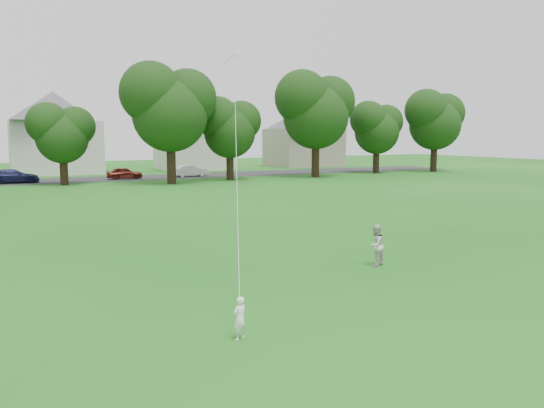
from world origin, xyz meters
TOP-DOWN VIEW (x-y plane):
  - ground at (0.00, 0.00)m, footprint 160.00×160.00m
  - street at (0.00, 42.00)m, footprint 90.00×7.00m
  - toddler at (-1.93, -1.53)m, footprint 0.39×0.32m
  - older_boy at (4.60, 2.18)m, footprint 0.81×0.73m
  - kite at (0.19, 3.36)m, footprint 2.65×5.48m
  - tree_row at (5.88, 35.38)m, footprint 82.11×9.82m
  - house_row at (0.22, 52.00)m, footprint 77.34×13.78m

SIDE VIEW (x-z plane):
  - ground at x=0.00m, z-range 0.00..0.00m
  - street at x=0.00m, z-range 0.00..0.01m
  - toddler at x=-1.93m, z-range 0.00..0.93m
  - older_boy at x=4.60m, z-range 0.00..1.36m
  - kite at x=0.19m, z-range -2.28..10.32m
  - house_row at x=0.22m, z-range -0.39..10.19m
  - tree_row at x=5.88m, z-range 0.79..11.77m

